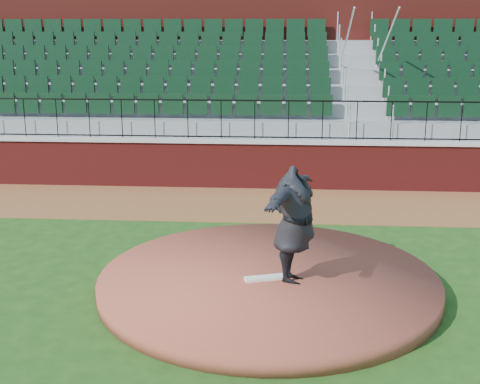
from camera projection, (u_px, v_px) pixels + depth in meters
name	position (u px, v px, depth m)	size (l,w,h in m)	color
ground	(234.00, 294.00, 10.26)	(90.00, 90.00, 0.00)	#1C4313
warning_track	(251.00, 203.00, 15.47)	(34.00, 3.20, 0.01)	brown
field_wall	(254.00, 165.00, 16.86)	(34.00, 0.35, 1.20)	maroon
wall_cap	(255.00, 141.00, 16.70)	(34.00, 0.45, 0.10)	#B7B7B7
wall_railing	(255.00, 120.00, 16.56)	(34.00, 0.05, 1.00)	black
seating_stands	(259.00, 90.00, 19.06)	(34.00, 5.10, 4.60)	gray
concourse_wall	(263.00, 69.00, 21.65)	(34.00, 0.50, 5.50)	maroon
pitchers_mound	(268.00, 282.00, 10.41)	(5.50, 5.50, 0.25)	brown
pitching_rubber	(266.00, 278.00, 10.19)	(0.68, 0.17, 0.05)	white
pitcher	(294.00, 225.00, 9.90)	(2.30, 0.63, 1.87)	black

